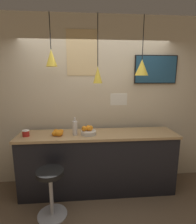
# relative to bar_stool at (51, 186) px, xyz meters

# --- Properties ---
(ground_plane) EXTENTS (14.00, 14.00, 0.00)m
(ground_plane) POSITION_rel_bar_stool_xyz_m (0.68, -0.02, -0.46)
(ground_plane) COLOR brown
(back_wall) EXTENTS (8.00, 0.06, 2.90)m
(back_wall) POSITION_rel_bar_stool_xyz_m (0.68, 0.91, 0.99)
(back_wall) COLOR beige
(back_wall) RESTS_ON ground_plane
(service_counter) EXTENTS (2.53, 0.57, 1.01)m
(service_counter) POSITION_rel_bar_stool_xyz_m (0.68, 0.52, 0.04)
(service_counter) COLOR black
(service_counter) RESTS_ON ground_plane
(bar_stool) EXTENTS (0.41, 0.41, 0.68)m
(bar_stool) POSITION_rel_bar_stool_xyz_m (0.00, 0.00, 0.00)
(bar_stool) COLOR #B7B7BC
(bar_stool) RESTS_ON ground_plane
(fruit_bowl) EXTENTS (0.24, 0.24, 0.15)m
(fruit_bowl) POSITION_rel_bar_stool_xyz_m (0.53, 0.47, 0.60)
(fruit_bowl) COLOR beige
(fruit_bowl) RESTS_ON service_counter
(orange_pile) EXTENTS (0.17, 0.21, 0.09)m
(orange_pile) POSITION_rel_bar_stool_xyz_m (0.06, 0.47, 0.59)
(orange_pile) COLOR orange
(orange_pile) RESTS_ON service_counter
(juice_bottle) EXTENTS (0.08, 0.08, 0.27)m
(juice_bottle) POSITION_rel_bar_stool_xyz_m (0.32, 0.47, 0.66)
(juice_bottle) COLOR silver
(juice_bottle) RESTS_ON service_counter
(spread_jar) EXTENTS (0.11, 0.11, 0.09)m
(spread_jar) POSITION_rel_bar_stool_xyz_m (-0.42, 0.47, 0.59)
(spread_jar) COLOR red
(spread_jar) RESTS_ON service_counter
(pendant_lamp_left) EXTENTS (0.17, 0.17, 0.75)m
(pendant_lamp_left) POSITION_rel_bar_stool_xyz_m (-0.00, 0.56, 1.71)
(pendant_lamp_left) COLOR black
(pendant_lamp_middle) EXTENTS (0.14, 0.14, 1.00)m
(pendant_lamp_middle) POSITION_rel_bar_stool_xyz_m (0.68, 0.56, 1.47)
(pendant_lamp_middle) COLOR black
(pendant_lamp_right) EXTENTS (0.21, 0.21, 0.88)m
(pendant_lamp_right) POSITION_rel_bar_stool_xyz_m (1.37, 0.56, 1.58)
(pendant_lamp_right) COLOR black
(mounted_tv) EXTENTS (0.74, 0.04, 0.48)m
(mounted_tv) POSITION_rel_bar_stool_xyz_m (1.72, 0.86, 1.56)
(mounted_tv) COLOR black
(hanging_menu_board) EXTENTS (0.24, 0.01, 0.17)m
(hanging_menu_board) POSITION_rel_bar_stool_xyz_m (0.97, 0.31, 1.12)
(hanging_menu_board) COLOR silver
(wall_poster) EXTENTS (0.51, 0.01, 0.73)m
(wall_poster) POSITION_rel_bar_stool_xyz_m (0.45, 0.87, 1.82)
(wall_poster) COLOR #DBBC84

